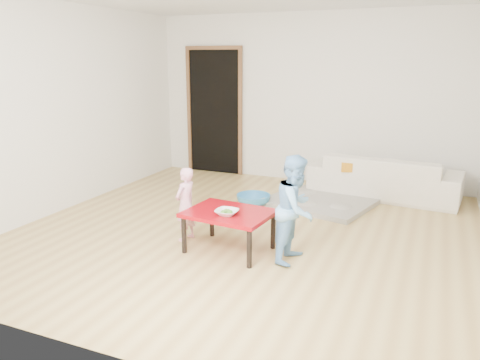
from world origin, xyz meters
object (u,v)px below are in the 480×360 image
Objects in this scene: child_pink at (185,204)px; red_table at (229,231)px; bowl at (227,212)px; basin at (253,200)px; child_blue at (296,209)px; sofa at (384,176)px.

red_table is at bearing 88.61° from child_pink.
basin is (-0.36, 1.64, -0.38)m from bowl.
red_table is 0.59m from child_pink.
red_table is 1.85× the size of basin.
red_table is 1.57m from basin.
child_pink is (-0.55, 0.09, 0.19)m from red_table.
child_pink reaches higher than basin.
basin is at bearing 102.28° from red_table.
bowl is 0.68m from child_blue.
child_pink is (-0.58, 0.20, -0.05)m from bowl.
sofa is 1.92m from basin.
bowl is (-1.19, -2.75, 0.15)m from sofa.
child_blue is (-0.54, -2.59, 0.22)m from sofa.
child_blue reaches higher than red_table.
basin is (-0.33, 1.53, -0.14)m from red_table.
bowl is 0.21× the size of child_blue.
child_pink is at bearing 93.08° from child_blue.
child_pink reaches higher than bowl.
sofa reaches higher than red_table.
bowl is 1.72m from basin.
child_blue is (0.68, 0.05, 0.31)m from red_table.
basin is (-1.55, -1.11, -0.23)m from sofa.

